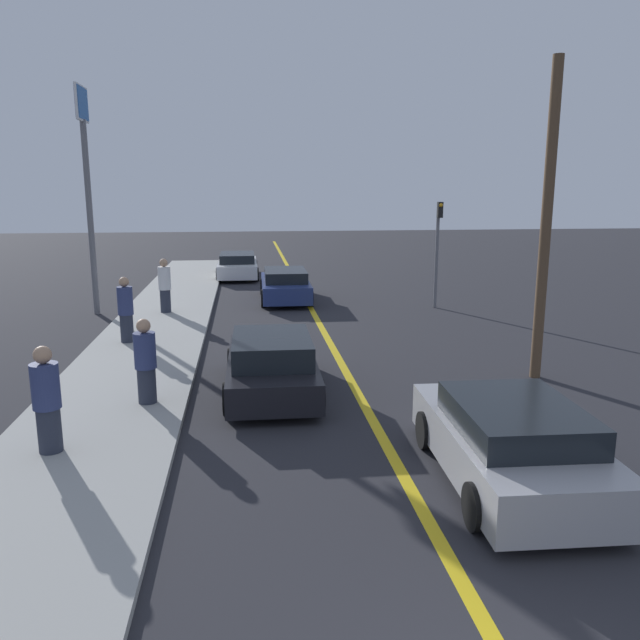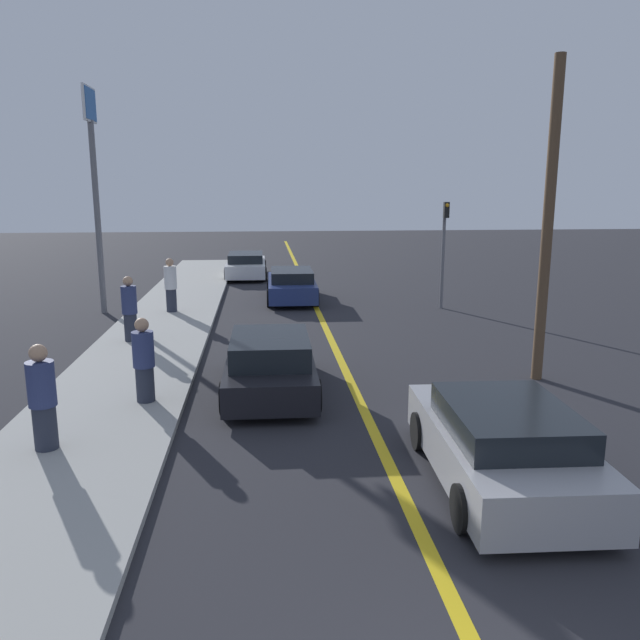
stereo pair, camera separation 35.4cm
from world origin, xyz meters
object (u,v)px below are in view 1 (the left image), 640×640
at_px(pedestrian_by_sign, 165,286).
at_px(utility_pole, 546,224).
at_px(pedestrian_near_curb, 47,400).
at_px(car_ahead_center, 272,365).
at_px(pedestrian_far_standing, 126,310).
at_px(car_parked_left_lot, 238,265).
at_px(pedestrian_mid_group, 146,362).
at_px(roadside_sign, 86,160).
at_px(car_near_right_lane, 510,442).
at_px(car_far_distant, 285,285).
at_px(traffic_light, 438,243).

relative_size(pedestrian_by_sign, utility_pole, 0.26).
bearing_deg(pedestrian_near_curb, car_ahead_center, 38.07).
height_order(car_ahead_center, pedestrian_by_sign, pedestrian_by_sign).
xyz_separation_m(car_ahead_center, pedestrian_far_standing, (-3.80, 4.47, 0.41)).
height_order(pedestrian_by_sign, utility_pole, utility_pole).
height_order(car_ahead_center, car_parked_left_lot, car_ahead_center).
xyz_separation_m(car_ahead_center, pedestrian_near_curb, (-3.70, -2.90, 0.37)).
xyz_separation_m(car_parked_left_lot, pedestrian_near_curb, (-2.79, -20.58, 0.40)).
distance_m(pedestrian_mid_group, roadside_sign, 11.26).
distance_m(car_ahead_center, pedestrian_far_standing, 5.87).
distance_m(car_near_right_lane, car_far_distant, 15.83).
distance_m(roadside_sign, utility_pole, 14.83).
bearing_deg(pedestrian_far_standing, car_ahead_center, -49.63).
xyz_separation_m(traffic_light, roadside_sign, (-12.02, 0.32, 2.86)).
bearing_deg(utility_pole, pedestrian_near_curb, -161.39).
bearing_deg(roadside_sign, car_ahead_center, -58.45).
xyz_separation_m(car_far_distant, car_parked_left_lot, (-1.90, 6.59, -0.01)).
bearing_deg(pedestrian_far_standing, utility_pole, -22.28).
xyz_separation_m(pedestrian_near_curb, traffic_light, (10.04, 11.82, 1.36)).
xyz_separation_m(roadside_sign, utility_pole, (11.79, -8.84, -1.69)).
distance_m(car_ahead_center, roadside_sign, 11.78).
relative_size(pedestrian_far_standing, pedestrian_by_sign, 0.99).
bearing_deg(utility_pole, pedestrian_mid_group, -172.77).
bearing_deg(pedestrian_mid_group, car_parked_left_lot, 85.05).
bearing_deg(car_near_right_lane, car_ahead_center, 127.79).
height_order(car_far_distant, roadside_sign, roadside_sign).
relative_size(car_far_distant, car_parked_left_lot, 0.97).
relative_size(car_far_distant, pedestrian_mid_group, 2.65).
xyz_separation_m(car_parked_left_lot, traffic_light, (7.24, -8.76, 1.76)).
bearing_deg(utility_pole, pedestrian_by_sign, 138.75).
relative_size(car_far_distant, pedestrian_far_standing, 2.48).
distance_m(pedestrian_by_sign, roadside_sign, 4.87).
height_order(pedestrian_far_standing, utility_pole, utility_pole).
height_order(car_far_distant, car_parked_left_lot, car_far_distant).
xyz_separation_m(car_far_distant, pedestrian_far_standing, (-4.79, -6.62, 0.42)).
xyz_separation_m(pedestrian_near_curb, pedestrian_far_standing, (-0.10, 7.36, 0.03)).
xyz_separation_m(car_far_distant, roadside_sign, (-6.67, -1.84, 4.60)).
distance_m(car_near_right_lane, pedestrian_far_standing, 11.50).
relative_size(car_near_right_lane, pedestrian_mid_group, 2.48).
xyz_separation_m(car_ahead_center, roadside_sign, (-5.68, 9.25, 4.59)).
xyz_separation_m(pedestrian_far_standing, traffic_light, (10.14, 4.46, 1.33)).
bearing_deg(roadside_sign, car_far_distant, 15.43).
relative_size(pedestrian_mid_group, traffic_light, 0.45).
distance_m(car_ahead_center, car_far_distant, 11.13).
bearing_deg(pedestrian_far_standing, car_parked_left_lot, 77.66).
distance_m(car_parked_left_lot, utility_pole, 18.87).
height_order(traffic_light, utility_pole, utility_pole).
bearing_deg(car_far_distant, roadside_sign, -163.79).
relative_size(car_ahead_center, car_parked_left_lot, 0.91).
xyz_separation_m(car_parked_left_lot, utility_pole, (7.02, -17.27, 2.92)).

